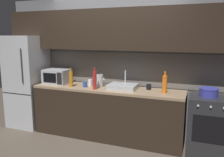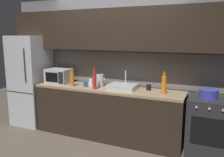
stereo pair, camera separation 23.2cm
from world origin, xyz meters
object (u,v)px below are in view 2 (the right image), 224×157
Objects in this scene: microwave at (59,76)px; mug_white at (91,82)px; refrigerator at (31,80)px; mug_blue at (86,84)px; wine_bottle_orange at (164,85)px; wine_bottle_red at (95,80)px; mug_dark at (149,87)px; cooking_pot at (209,94)px; kettle at (100,80)px; oven_range at (208,127)px; wine_bottle_amber at (72,78)px.

microwave reaches higher than mug_white.
mug_blue is at bearing -3.41° from refrigerator.
wine_bottle_red is at bearing -172.78° from wine_bottle_orange.
wine_bottle_red reaches higher than mug_blue.
wine_bottle_red is 0.92m from mug_dark.
wine_bottle_red is 1.81m from cooking_pot.
kettle is 2.20× the size of mug_white.
oven_range is at bearing -1.90° from mug_white.
microwave is 1.92× the size of kettle.
kettle is 0.88× the size of cooking_pot.
mug_white is at bearing 178.11° from cooking_pot.
wine_bottle_orange is at bearing -3.99° from mug_white.
refrigerator is at bearing 173.50° from wine_bottle_amber.
mug_dark is at bearing 10.82° from mug_blue.
oven_range is (3.38, -0.00, -0.45)m from refrigerator.
refrigerator reaches higher than microwave.
refrigerator is 1.54m from kettle.
refrigerator reaches higher than wine_bottle_red.
mug_blue is (-0.21, -0.15, -0.06)m from kettle.
cooking_pot is at bearing 177.33° from oven_range.
wine_bottle_red is (0.88, -0.19, 0.03)m from microwave.
mug_white is 1.18× the size of mug_dark.
wine_bottle_amber is at bearing -157.96° from kettle.
wine_bottle_amber is at bearing -169.41° from mug_dark.
oven_range is 9.99× the size of mug_blue.
kettle reaches higher than mug_blue.
wine_bottle_amber is at bearing 174.04° from wine_bottle_red.
wine_bottle_red is at bearing -21.90° from mug_blue.
wine_bottle_orange is 1.38m from mug_blue.
wine_bottle_orange is (2.71, -0.03, 0.15)m from refrigerator.
wine_bottle_red is 0.33m from mug_white.
wine_bottle_red is at bearing -174.49° from cooking_pot.
wine_bottle_amber is 3.08× the size of mug_white.
refrigerator is 1.33m from mug_blue.
mug_dark is (0.88, 0.06, -0.06)m from kettle.
wine_bottle_orange is (-0.68, -0.03, 0.60)m from oven_range.
cooking_pot is (2.00, -0.07, 0.01)m from mug_white.
wine_bottle_orange is at bearing -1.31° from microwave.
kettle is at bearing -175.91° from mug_dark.
oven_range is 0.51m from cooking_pot.
refrigerator is 0.69m from microwave.
wine_bottle_amber is 0.35m from mug_white.
wine_bottle_orange is at bearing -4.68° from kettle.
wine_bottle_orange reaches higher than wine_bottle_amber.
microwave reaches higher than oven_range.
cooking_pot is (-0.03, 0.00, 0.51)m from oven_range.
wine_bottle_orange reaches higher than kettle.
microwave is at bearing -176.31° from mug_dark.
mug_white is (-0.19, -0.00, -0.05)m from kettle.
cooking_pot is (2.67, -0.02, -0.07)m from microwave.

